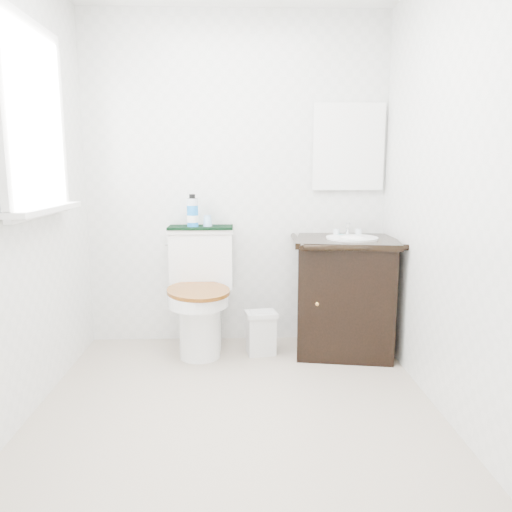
{
  "coord_description": "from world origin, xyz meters",
  "views": [
    {
      "loc": [
        0.02,
        -2.5,
        1.3
      ],
      "look_at": [
        0.13,
        0.75,
        0.73
      ],
      "focal_mm": 35.0,
      "sensor_mm": 36.0,
      "label": 1
    }
  ],
  "objects": [
    {
      "name": "soap_bar",
      "position": [
        0.75,
        1.0,
        0.83
      ],
      "size": [
        0.06,
        0.04,
        0.02
      ],
      "primitive_type": "ellipsoid",
      "color": "#1A747F",
      "rests_on": "vanity"
    },
    {
      "name": "wall_front",
      "position": [
        0.0,
        -1.2,
        1.2
      ],
      "size": [
        2.4,
        0.0,
        2.4
      ],
      "primitive_type": "plane",
      "rotation": [
        -1.57,
        0.0,
        0.0
      ],
      "color": "white",
      "rests_on": "ground"
    },
    {
      "name": "towel",
      "position": [
        -0.26,
        1.09,
        0.88
      ],
      "size": [
        0.46,
        0.22,
        0.02
      ],
      "primitive_type": "cube",
      "color": "black",
      "rests_on": "toilet"
    },
    {
      "name": "trash_bin",
      "position": [
        0.17,
        0.87,
        0.16
      ],
      "size": [
        0.24,
        0.2,
        0.31
      ],
      "color": "silver",
      "rests_on": "floor"
    },
    {
      "name": "floor",
      "position": [
        0.0,
        0.0,
        0.0
      ],
      "size": [
        2.4,
        2.4,
        0.0
      ],
      "primitive_type": "plane",
      "color": "beige",
      "rests_on": "ground"
    },
    {
      "name": "wall_back",
      "position": [
        0.0,
        1.2,
        1.2
      ],
      "size": [
        2.4,
        0.0,
        2.4
      ],
      "primitive_type": "plane",
      "rotation": [
        1.57,
        0.0,
        0.0
      ],
      "color": "white",
      "rests_on": "ground"
    },
    {
      "name": "toilet",
      "position": [
        -0.26,
        0.96,
        0.38
      ],
      "size": [
        0.52,
        0.69,
        0.87
      ],
      "color": "white",
      "rests_on": "floor"
    },
    {
      "name": "vanity",
      "position": [
        0.77,
        0.9,
        0.43
      ],
      "size": [
        0.77,
        0.69,
        0.92
      ],
      "color": "black",
      "rests_on": "floor"
    },
    {
      "name": "cup",
      "position": [
        -0.21,
        1.08,
        0.93
      ],
      "size": [
        0.06,
        0.06,
        0.08
      ],
      "primitive_type": "cone",
      "color": "#94C3F2",
      "rests_on": "towel"
    },
    {
      "name": "window",
      "position": [
        -1.07,
        0.25,
        1.55
      ],
      "size": [
        0.02,
        0.7,
        0.9
      ],
      "primitive_type": "cube",
      "color": "white",
      "rests_on": "wall_left"
    },
    {
      "name": "mouthwash_bottle",
      "position": [
        -0.31,
        1.07,
        0.99
      ],
      "size": [
        0.08,
        0.08,
        0.23
      ],
      "color": "blue",
      "rests_on": "towel"
    },
    {
      "name": "wall_right",
      "position": [
        1.1,
        0.0,
        1.2
      ],
      "size": [
        0.0,
        2.4,
        2.4
      ],
      "primitive_type": "plane",
      "rotation": [
        1.57,
        0.0,
        -1.57
      ],
      "color": "white",
      "rests_on": "ground"
    },
    {
      "name": "wall_left",
      "position": [
        -1.1,
        0.0,
        1.2
      ],
      "size": [
        0.0,
        2.4,
        2.4
      ],
      "primitive_type": "plane",
      "rotation": [
        1.57,
        0.0,
        1.57
      ],
      "color": "white",
      "rests_on": "ground"
    },
    {
      "name": "mirror",
      "position": [
        0.82,
        1.18,
        1.45
      ],
      "size": [
        0.5,
        0.02,
        0.6
      ],
      "primitive_type": "cube",
      "color": "silver",
      "rests_on": "wall_back"
    }
  ]
}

